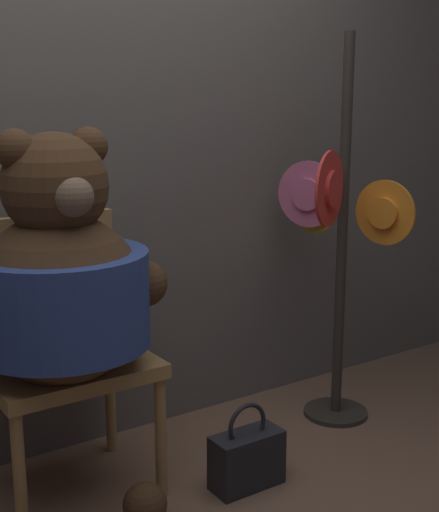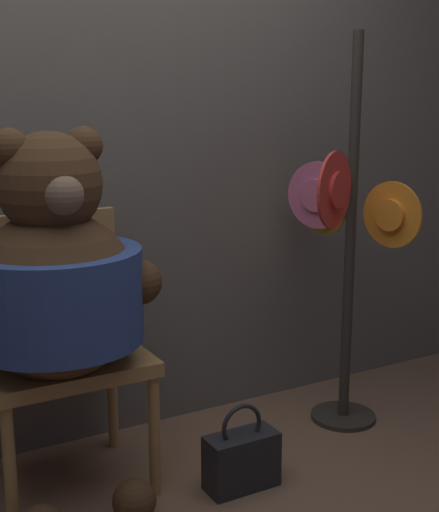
% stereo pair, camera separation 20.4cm
% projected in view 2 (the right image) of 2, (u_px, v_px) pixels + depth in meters
% --- Properties ---
extents(ground_plane, '(14.00, 14.00, 0.00)m').
position_uv_depth(ground_plane, '(147.00, 511.00, 2.42)').
color(ground_plane, brown).
extents(wall_back, '(8.00, 0.10, 2.33)m').
position_uv_depth(wall_back, '(71.00, 153.00, 2.73)').
color(wall_back, '#66605B').
rests_on(wall_back, ground_plane).
extents(chair, '(0.56, 0.46, 0.97)m').
position_uv_depth(chair, '(56.00, 337.00, 2.53)').
color(chair, '#B2844C').
rests_on(chair, ground_plane).
extents(teddy_bear, '(0.69, 0.61, 1.28)m').
position_uv_depth(teddy_bear, '(55.00, 285.00, 2.33)').
color(teddy_bear, '#4C331E').
rests_on(teddy_bear, ground_plane).
extents(hat_display_rack, '(0.43, 0.62, 1.63)m').
position_uv_depth(hat_display_rack, '(342.00, 237.00, 2.93)').
color(hat_display_rack, '#332D28').
rests_on(hat_display_rack, ground_plane).
extents(handbag_on_ground, '(0.26, 0.12, 0.32)m').
position_uv_depth(handbag_on_ground, '(242.00, 459.00, 2.54)').
color(handbag_on_ground, '#232328').
rests_on(handbag_on_ground, ground_plane).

